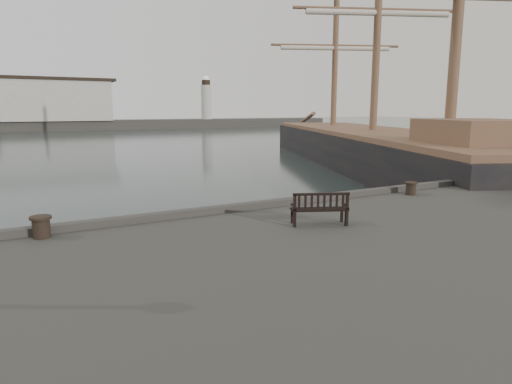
% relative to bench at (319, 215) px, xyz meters
% --- Properties ---
extents(ground, '(400.00, 400.00, 0.00)m').
position_rel_bench_xyz_m(ground, '(-0.56, 2.53, -1.81)').
color(ground, black).
rests_on(ground, ground).
extents(breakwater, '(140.00, 9.50, 12.20)m').
position_rel_bench_xyz_m(breakwater, '(-5.12, 94.53, 2.49)').
color(breakwater, '#383530').
rests_on(breakwater, ground).
extents(bench, '(1.44, 0.98, 0.79)m').
position_rel_bench_xyz_m(bench, '(0.00, 0.00, 0.00)').
color(bench, black).
rests_on(bench, quay).
extents(bollard_left, '(0.59, 0.59, 0.48)m').
position_rel_bench_xyz_m(bollard_left, '(-5.97, 2.03, -0.01)').
color(bollard_left, black).
rests_on(bollard_left, quay).
extents(bollard_right, '(0.52, 0.52, 0.42)m').
position_rel_bench_xyz_m(bollard_right, '(5.02, 1.71, -0.04)').
color(bollard_right, black).
rests_on(bollard_right, quay).
extents(tall_ship_main, '(23.42, 40.70, 30.57)m').
position_rel_bench_xyz_m(tall_ship_main, '(19.07, 18.40, -1.04)').
color(tall_ship_main, black).
rests_on(tall_ship_main, ground).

